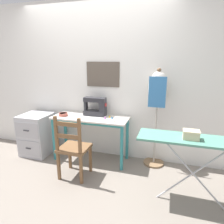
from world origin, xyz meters
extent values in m
plane|color=gray|center=(0.00, 0.00, 0.00)|extent=(14.00, 14.00, 0.00)
cube|color=silver|center=(0.00, 0.52, 1.27)|extent=(10.00, 0.05, 2.55)
cube|color=brown|center=(0.13, 0.48, 1.40)|extent=(0.55, 0.02, 0.40)
cube|color=silver|center=(0.00, 0.23, 0.73)|extent=(1.23, 0.45, 0.02)
cube|color=teal|center=(0.00, 0.04, 0.69)|extent=(1.15, 0.03, 0.04)
cube|color=teal|center=(-0.57, 0.04, 0.36)|extent=(0.04, 0.04, 0.71)
cube|color=teal|center=(0.57, 0.04, 0.36)|extent=(0.04, 0.04, 0.71)
cube|color=teal|center=(-0.57, 0.41, 0.36)|extent=(0.04, 0.04, 0.71)
cube|color=teal|center=(0.57, 0.41, 0.36)|extent=(0.04, 0.04, 0.71)
cube|color=#28282D|center=(0.04, 0.34, 0.78)|extent=(0.36, 0.17, 0.08)
cube|color=#28282D|center=(0.17, 0.34, 0.93)|extent=(0.09, 0.14, 0.22)
cube|color=#28282D|center=(0.02, 0.34, 1.00)|extent=(0.31, 0.12, 0.07)
cube|color=#28282D|center=(-0.12, 0.34, 0.89)|extent=(0.04, 0.09, 0.15)
cylinder|color=#B22D2D|center=(0.23, 0.34, 0.93)|extent=(0.02, 0.06, 0.06)
cylinder|color=#99999E|center=(0.17, 0.34, 1.05)|extent=(0.01, 0.01, 0.02)
cylinder|color=#B25647|center=(-0.45, 0.16, 0.76)|extent=(0.15, 0.15, 0.05)
cylinder|color=brown|center=(-0.45, 0.16, 0.78)|extent=(0.12, 0.12, 0.01)
cube|color=silver|center=(0.49, 0.04, 0.74)|extent=(0.08, 0.08, 0.00)
cube|color=silver|center=(0.48, 0.03, 0.74)|extent=(0.06, 0.10, 0.00)
torus|color=#DB511E|center=(0.44, 0.09, 0.74)|extent=(0.03, 0.03, 0.01)
torus|color=#DB511E|center=(0.45, 0.09, 0.74)|extent=(0.03, 0.03, 0.01)
cylinder|color=purple|center=(0.26, 0.19, 0.76)|extent=(0.02, 0.02, 0.04)
cylinder|color=beige|center=(0.26, 0.19, 0.77)|extent=(0.03, 0.03, 0.00)
cylinder|color=beige|center=(0.26, 0.19, 0.74)|extent=(0.03, 0.03, 0.00)
cylinder|color=yellow|center=(0.31, 0.28, 0.76)|extent=(0.03, 0.03, 0.04)
cylinder|color=beige|center=(0.31, 0.28, 0.78)|extent=(0.03, 0.03, 0.00)
cylinder|color=beige|center=(0.31, 0.28, 0.74)|extent=(0.03, 0.03, 0.00)
cylinder|color=#2875C1|center=(0.36, 0.24, 0.75)|extent=(0.03, 0.03, 0.03)
cylinder|color=beige|center=(0.36, 0.24, 0.77)|extent=(0.03, 0.03, 0.00)
cylinder|color=beige|center=(0.36, 0.24, 0.74)|extent=(0.03, 0.03, 0.00)
cube|color=brown|center=(-0.03, -0.29, 0.43)|extent=(0.40, 0.38, 0.04)
cube|color=brown|center=(-0.20, -0.13, 0.20)|extent=(0.04, 0.04, 0.41)
cube|color=brown|center=(0.14, -0.13, 0.20)|extent=(0.04, 0.04, 0.41)
cube|color=brown|center=(-0.20, -0.45, 0.20)|extent=(0.04, 0.04, 0.41)
cube|color=brown|center=(0.14, -0.45, 0.20)|extent=(0.04, 0.04, 0.41)
cube|color=brown|center=(-0.20, -0.45, 0.69)|extent=(0.04, 0.04, 0.48)
cube|color=brown|center=(0.14, -0.45, 0.69)|extent=(0.04, 0.04, 0.48)
cube|color=brown|center=(-0.03, -0.45, 0.83)|extent=(0.34, 0.02, 0.06)
cube|color=brown|center=(-0.03, -0.45, 0.67)|extent=(0.34, 0.02, 0.06)
cube|color=#B7B7BC|center=(-1.00, 0.17, 0.36)|extent=(0.48, 0.51, 0.72)
cube|color=#A8A8AD|center=(-1.00, -0.09, 0.52)|extent=(0.44, 0.01, 0.26)
cube|color=#333338|center=(-1.00, -0.10, 0.52)|extent=(0.10, 0.01, 0.02)
cube|color=#A8A8AD|center=(-1.00, -0.09, 0.20)|extent=(0.44, 0.01, 0.26)
cube|color=#333338|center=(-1.00, -0.10, 0.20)|extent=(0.10, 0.01, 0.02)
cylinder|color=#846647|center=(1.03, 0.37, 0.01)|extent=(0.32, 0.32, 0.03)
cylinder|color=#ADA89E|center=(1.03, 0.37, 0.53)|extent=(0.03, 0.03, 1.00)
ellipsoid|color=beige|center=(1.03, 0.37, 1.21)|extent=(0.29, 0.21, 0.53)
sphere|color=brown|center=(1.03, 0.37, 1.49)|extent=(0.06, 0.06, 0.06)
cube|color=teal|center=(1.03, 0.26, 1.19)|extent=(0.25, 0.01, 0.44)
cube|color=#518E7A|center=(1.52, -0.44, 0.81)|extent=(1.25, 0.35, 0.02)
cylinder|color=#B7B7BC|center=(1.52, -0.44, 0.40)|extent=(0.77, 0.02, 0.81)
cylinder|color=#B7B7BC|center=(1.52, -0.44, 0.40)|extent=(0.77, 0.02, 0.81)
cube|color=beige|center=(1.45, -0.46, 0.86)|extent=(0.16, 0.12, 0.09)
cube|color=beige|center=(1.45, -0.46, 0.91)|extent=(0.17, 0.13, 0.01)
camera|label=1|loc=(1.22, -2.60, 1.65)|focal=32.00mm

